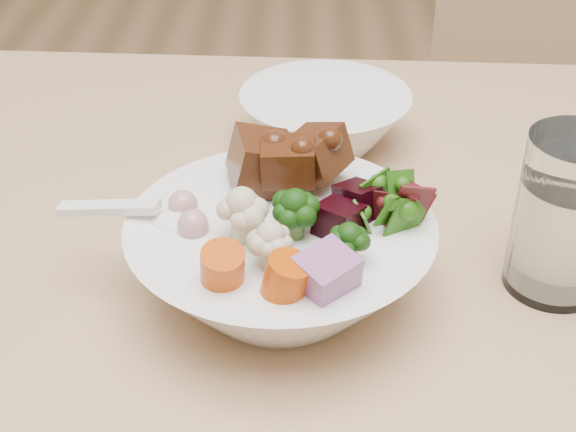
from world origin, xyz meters
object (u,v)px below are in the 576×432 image
Objects in this scene: water_glass at (564,221)px; side_bowl at (325,120)px; chair_far at (542,183)px; food_bowl at (283,253)px.

side_bowl is (-0.16, 0.20, -0.03)m from water_glass.
water_glass is (-0.19, -0.58, 0.33)m from chair_far.
food_bowl is at bearing -98.89° from side_bowl.
side_bowl is at bearing 81.11° from food_bowl.
food_bowl is 1.34× the size of side_bowl.
chair_far is at bearing 72.12° from water_glass.
food_bowl is (-0.38, -0.59, 0.31)m from chair_far.
side_bowl is (0.03, 0.22, -0.01)m from food_bowl.
food_bowl is at bearing -108.18° from chair_far.
water_glass is (0.19, 0.01, 0.02)m from food_bowl.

